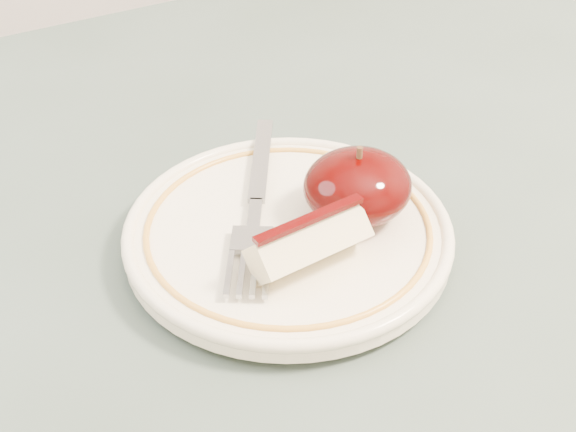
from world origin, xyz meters
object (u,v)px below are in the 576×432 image
table (339,336)px  plate (288,232)px  fork (256,202)px  apple_half (357,186)px

table → plate: size_ratio=4.04×
plate → fork: 0.03m
apple_half → fork: size_ratio=0.41×
fork → apple_half: bearing=-93.1°
apple_half → fork: 0.07m
table → apple_half: bearing=30.7°
table → plate: bearing=152.6°
plate → apple_half: bearing=-10.9°
table → plate: (-0.03, 0.02, 0.10)m
apple_half → fork: apple_half is taller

